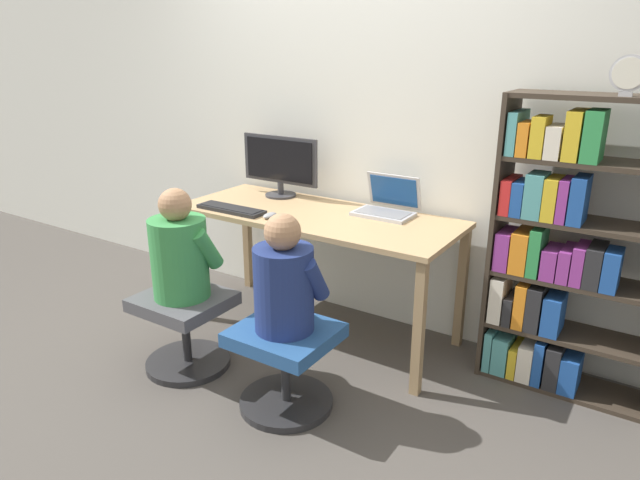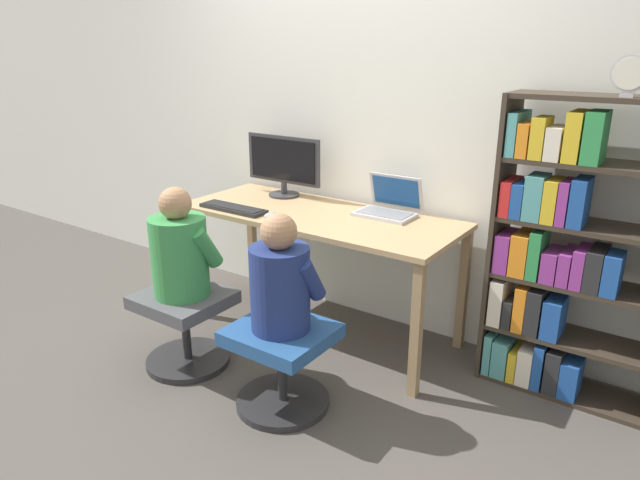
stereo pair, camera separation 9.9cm
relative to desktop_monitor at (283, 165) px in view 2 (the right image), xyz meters
name	(u,v)px [view 2 (the right image)]	position (x,y,z in m)	size (l,w,h in m)	color
ground_plane	(285,352)	(0.43, -0.56, -0.98)	(14.00, 14.00, 0.00)	#4C4742
wall_back	(356,116)	(0.43, 0.20, 0.32)	(10.00, 0.05, 2.60)	silver
desk	(318,226)	(0.43, -0.21, -0.29)	(1.71, 0.69, 0.77)	tan
desktop_monitor	(283,165)	(0.00, 0.00, 0.00)	(0.57, 0.20, 0.40)	#333338
laptop	(388,207)	(0.78, 0.00, -0.16)	(0.34, 0.28, 0.23)	#B7B7BC
keyboard	(233,208)	(-0.04, -0.45, -0.20)	(0.45, 0.13, 0.03)	#232326
computer_mouse_by_keyboard	(271,215)	(0.25, -0.44, -0.19)	(0.06, 0.11, 0.03)	#99999E
office_chair_left	(185,322)	(0.05, -0.97, -0.72)	(0.47, 0.47, 0.43)	#262628
office_chair_right	(282,359)	(0.74, -0.97, -0.72)	(0.47, 0.47, 0.43)	#262628
person_at_monitor	(180,250)	(0.05, -0.96, -0.30)	(0.37, 0.31, 0.60)	#388C47
person_at_laptop	(280,281)	(0.74, -0.96, -0.31)	(0.35, 0.29, 0.57)	navy
bookshelf	(559,260)	(1.76, -0.05, -0.26)	(0.85, 0.29, 1.51)	#382D23
desk_clock	(630,75)	(1.95, -0.11, 0.62)	(0.15, 0.03, 0.17)	#B2B2B7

